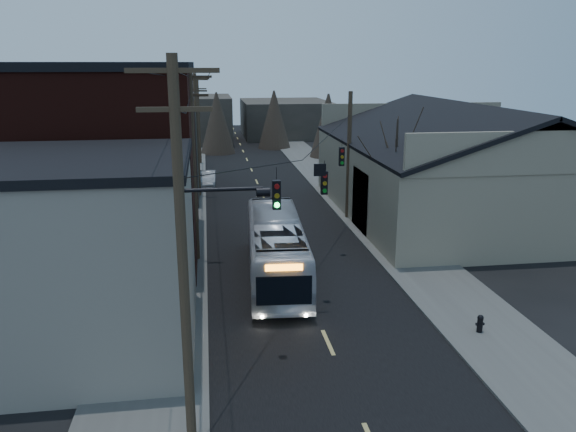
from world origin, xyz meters
name	(u,v)px	position (x,y,z in m)	size (l,w,h in m)	color
road_surface	(266,203)	(0.00, 30.00, 0.01)	(9.00, 110.00, 0.02)	black
sidewalk_left	(179,206)	(-6.50, 30.00, 0.06)	(4.00, 110.00, 0.12)	#474744
sidewalk_right	(350,200)	(6.50, 30.00, 0.06)	(4.00, 110.00, 0.12)	#474744
building_clapboard	(78,258)	(-9.00, 9.00, 3.50)	(8.00, 8.00, 7.00)	gray
building_brick	(100,164)	(-10.00, 20.00, 5.00)	(10.00, 12.00, 10.00)	black
building_left_far	(142,148)	(-9.50, 36.00, 3.50)	(9.00, 14.00, 7.00)	#312C27
warehouse	(461,176)	(13.00, 25.00, 2.70)	(16.16, 20.60, 7.73)	gray
building_far_left	(193,119)	(-6.00, 65.00, 3.00)	(10.00, 12.00, 6.00)	#312C27
building_far_right	(285,118)	(7.00, 70.00, 2.50)	(12.00, 14.00, 5.00)	#312C27
bare_tree	(395,181)	(6.50, 20.00, 3.60)	(0.40, 0.40, 7.20)	black
utility_lines	(226,151)	(-3.11, 24.14, 4.95)	(11.24, 45.28, 10.50)	#382B1E
bus	(276,248)	(-1.12, 14.94, 1.53)	(2.57, 10.97, 3.06)	silver
parked_car	(208,178)	(-4.30, 37.13, 0.61)	(1.30, 3.73, 1.23)	#A4A6AC
fire_hydrant	(480,323)	(5.99, 7.80, 0.50)	(0.34, 0.25, 0.72)	black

